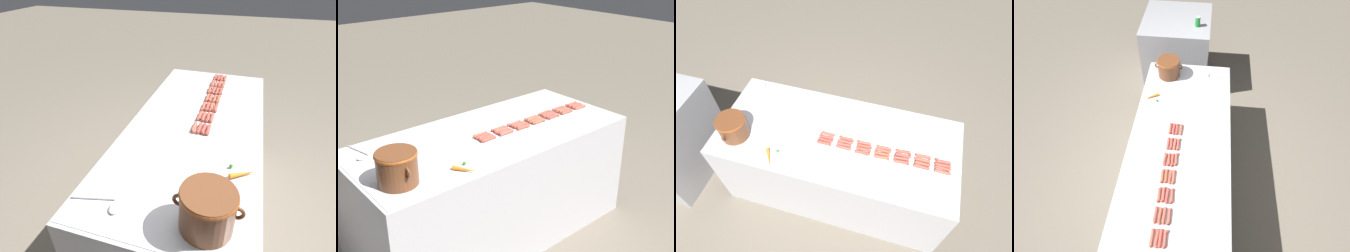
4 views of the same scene
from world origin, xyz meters
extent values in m
plane|color=#756B5B|center=(0.00, 0.00, 0.00)|extent=(20.00, 20.00, 0.00)
cube|color=#BCBCC1|center=(0.00, 0.00, 0.43)|extent=(0.93, 2.10, 0.87)
cube|color=silver|center=(0.00, 0.00, 0.87)|extent=(0.91, 2.05, 0.00)
cylinder|color=#B9523F|center=(-0.10, -0.90, 0.89)|extent=(0.03, 0.11, 0.03)
sphere|color=#B9523F|center=(-0.10, -0.95, 0.89)|extent=(0.03, 0.03, 0.03)
sphere|color=#B9523F|center=(-0.10, -0.85, 0.89)|extent=(0.03, 0.03, 0.03)
cylinder|color=#B64B3D|center=(-0.10, -0.73, 0.89)|extent=(0.03, 0.11, 0.03)
sphere|color=#B64B3D|center=(-0.10, -0.79, 0.89)|extent=(0.03, 0.03, 0.03)
sphere|color=#B64B3D|center=(-0.10, -0.68, 0.89)|extent=(0.03, 0.03, 0.03)
cylinder|color=#B4483A|center=(-0.10, -0.57, 0.89)|extent=(0.03, 0.11, 0.03)
sphere|color=#B4483A|center=(-0.10, -0.63, 0.89)|extent=(0.03, 0.03, 0.03)
sphere|color=#B4483A|center=(-0.10, -0.52, 0.89)|extent=(0.03, 0.03, 0.03)
cylinder|color=#B3533B|center=(-0.10, -0.41, 0.89)|extent=(0.03, 0.11, 0.03)
sphere|color=#B3533B|center=(-0.10, -0.47, 0.89)|extent=(0.03, 0.03, 0.03)
sphere|color=#B3533B|center=(-0.10, -0.36, 0.89)|extent=(0.03, 0.03, 0.03)
cylinder|color=#B34839|center=(-0.10, -0.25, 0.89)|extent=(0.03, 0.11, 0.03)
sphere|color=#B34839|center=(-0.10, -0.30, 0.89)|extent=(0.03, 0.03, 0.03)
sphere|color=#B34839|center=(-0.11, -0.20, 0.89)|extent=(0.03, 0.03, 0.03)
cylinder|color=#B04D41|center=(-0.10, -0.09, 0.89)|extent=(0.03, 0.11, 0.03)
sphere|color=#B04D41|center=(-0.10, -0.14, 0.89)|extent=(0.03, 0.03, 0.03)
sphere|color=#B04D41|center=(-0.10, -0.03, 0.89)|extent=(0.03, 0.03, 0.03)
cylinder|color=#B24739|center=(-0.10, 0.08, 0.89)|extent=(0.03, 0.11, 0.03)
sphere|color=#B24739|center=(-0.10, 0.03, 0.89)|extent=(0.03, 0.03, 0.03)
sphere|color=#B24739|center=(-0.10, 0.14, 0.89)|extent=(0.03, 0.03, 0.03)
cylinder|color=#B44C3B|center=(-0.07, -0.90, 0.89)|extent=(0.03, 0.11, 0.03)
sphere|color=#B44C3B|center=(-0.06, -0.95, 0.89)|extent=(0.03, 0.03, 0.03)
sphere|color=#B44C3B|center=(-0.07, -0.85, 0.89)|extent=(0.03, 0.03, 0.03)
cylinder|color=#AB4F3C|center=(-0.07, -0.74, 0.89)|extent=(0.03, 0.11, 0.03)
sphere|color=#AB4F3C|center=(-0.07, -0.79, 0.89)|extent=(0.03, 0.03, 0.03)
sphere|color=#AB4F3C|center=(-0.07, -0.69, 0.89)|extent=(0.03, 0.03, 0.03)
cylinder|color=#AD4D3B|center=(-0.07, -0.57, 0.89)|extent=(0.03, 0.11, 0.03)
sphere|color=#AD4D3B|center=(-0.07, -0.62, 0.89)|extent=(0.03, 0.03, 0.03)
sphere|color=#AD4D3B|center=(-0.06, -0.52, 0.89)|extent=(0.03, 0.03, 0.03)
cylinder|color=#B15239|center=(-0.07, -0.41, 0.89)|extent=(0.03, 0.11, 0.03)
sphere|color=#B15239|center=(-0.07, -0.46, 0.89)|extent=(0.03, 0.03, 0.03)
sphere|color=#B15239|center=(-0.07, -0.36, 0.89)|extent=(0.03, 0.03, 0.03)
cylinder|color=#B14F3D|center=(-0.07, -0.25, 0.89)|extent=(0.03, 0.11, 0.03)
sphere|color=#B14F3D|center=(-0.07, -0.31, 0.89)|extent=(0.03, 0.03, 0.03)
sphere|color=#B14F3D|center=(-0.07, -0.20, 0.89)|extent=(0.03, 0.03, 0.03)
cylinder|color=#AB4A3D|center=(-0.07, -0.09, 0.89)|extent=(0.03, 0.11, 0.03)
sphere|color=#AB4A3D|center=(-0.07, -0.14, 0.89)|extent=(0.03, 0.03, 0.03)
sphere|color=#AB4A3D|center=(-0.07, -0.03, 0.89)|extent=(0.03, 0.03, 0.03)
cylinder|color=#B8463D|center=(-0.07, 0.08, 0.89)|extent=(0.03, 0.11, 0.03)
sphere|color=#B8463D|center=(-0.07, 0.03, 0.89)|extent=(0.03, 0.03, 0.03)
sphere|color=#B8463D|center=(-0.07, 0.13, 0.89)|extent=(0.03, 0.03, 0.03)
cylinder|color=#B7473C|center=(-0.04, -0.89, 0.89)|extent=(0.03, 0.11, 0.03)
sphere|color=#B7473C|center=(-0.04, -0.95, 0.89)|extent=(0.03, 0.03, 0.03)
sphere|color=#B7473C|center=(-0.04, -0.84, 0.89)|extent=(0.03, 0.03, 0.03)
cylinder|color=#B3523D|center=(-0.04, -0.73, 0.89)|extent=(0.03, 0.11, 0.03)
sphere|color=#B3523D|center=(-0.04, -0.79, 0.89)|extent=(0.03, 0.03, 0.03)
sphere|color=#B3523D|center=(-0.04, -0.68, 0.89)|extent=(0.03, 0.03, 0.03)
cylinder|color=#AB4641|center=(-0.04, -0.58, 0.89)|extent=(0.03, 0.11, 0.03)
sphere|color=#AB4641|center=(-0.04, -0.63, 0.89)|extent=(0.03, 0.03, 0.03)
sphere|color=#AB4641|center=(-0.04, -0.52, 0.89)|extent=(0.03, 0.03, 0.03)
cylinder|color=#B24F3B|center=(-0.04, -0.41, 0.89)|extent=(0.03, 0.11, 0.03)
sphere|color=#B24F3B|center=(-0.03, -0.47, 0.89)|extent=(0.03, 0.03, 0.03)
sphere|color=#B24F3B|center=(-0.04, -0.36, 0.89)|extent=(0.03, 0.03, 0.03)
cylinder|color=#B94839|center=(-0.04, -0.25, 0.89)|extent=(0.03, 0.11, 0.03)
sphere|color=#B94839|center=(-0.04, -0.31, 0.89)|extent=(0.03, 0.03, 0.03)
sphere|color=#B94839|center=(-0.04, -0.20, 0.89)|extent=(0.03, 0.03, 0.03)
cylinder|color=#B64F41|center=(-0.04, -0.09, 0.89)|extent=(0.03, 0.11, 0.03)
sphere|color=#B64F41|center=(-0.04, -0.14, 0.89)|extent=(0.03, 0.03, 0.03)
sphere|color=#B64F41|center=(-0.04, -0.03, 0.89)|extent=(0.03, 0.03, 0.03)
cylinder|color=#B9463A|center=(-0.04, 0.08, 0.89)|extent=(0.03, 0.11, 0.03)
sphere|color=#B9463A|center=(-0.04, 0.03, 0.89)|extent=(0.03, 0.03, 0.03)
sphere|color=#B9463A|center=(-0.04, 0.13, 0.89)|extent=(0.03, 0.03, 0.03)
cylinder|color=#B94C3C|center=(-0.01, -0.90, 0.89)|extent=(0.03, 0.11, 0.03)
sphere|color=#B94C3C|center=(-0.01, -0.95, 0.89)|extent=(0.03, 0.03, 0.03)
sphere|color=#B94C3C|center=(0.00, -0.84, 0.89)|extent=(0.03, 0.03, 0.03)
cylinder|color=#AE503E|center=(0.00, -0.74, 0.89)|extent=(0.03, 0.11, 0.03)
sphere|color=#AE503E|center=(-0.01, -0.79, 0.89)|extent=(0.03, 0.03, 0.03)
sphere|color=#AE503E|center=(0.00, -0.68, 0.89)|extent=(0.03, 0.03, 0.03)
cylinder|color=#B74A38|center=(0.00, -0.58, 0.89)|extent=(0.03, 0.11, 0.03)
sphere|color=#B74A38|center=(-0.01, -0.63, 0.89)|extent=(0.03, 0.03, 0.03)
sphere|color=#B74A38|center=(0.00, -0.52, 0.89)|extent=(0.03, 0.03, 0.03)
cylinder|color=#B45340|center=(-0.01, -0.41, 0.89)|extent=(0.03, 0.11, 0.03)
sphere|color=#B45340|center=(-0.01, -0.46, 0.89)|extent=(0.03, 0.03, 0.03)
sphere|color=#B45340|center=(-0.01, -0.36, 0.89)|extent=(0.03, 0.03, 0.03)
cylinder|color=#B95140|center=(-0.01, -0.24, 0.89)|extent=(0.03, 0.11, 0.03)
sphere|color=#B95140|center=(-0.01, -0.30, 0.89)|extent=(0.03, 0.03, 0.03)
sphere|color=#B95140|center=(0.00, -0.19, 0.89)|extent=(0.03, 0.03, 0.03)
cylinder|color=#B54B3A|center=(-0.01, -0.09, 0.89)|extent=(0.03, 0.11, 0.03)
sphere|color=#B54B3A|center=(-0.01, -0.14, 0.89)|extent=(0.03, 0.03, 0.03)
sphere|color=#B54B3A|center=(0.00, -0.03, 0.89)|extent=(0.03, 0.03, 0.03)
cylinder|color=#B6533E|center=(0.00, 0.08, 0.89)|extent=(0.03, 0.11, 0.03)
sphere|color=#B6533E|center=(0.00, 0.03, 0.89)|extent=(0.03, 0.03, 0.03)
sphere|color=#B6533E|center=(-0.01, 0.13, 0.89)|extent=(0.03, 0.03, 0.03)
cylinder|color=brown|center=(-0.22, 0.85, 0.97)|extent=(0.24, 0.24, 0.20)
torus|color=#9E4A1B|center=(-0.22, 0.85, 1.06)|extent=(0.25, 0.25, 0.03)
torus|color=brown|center=(-0.34, 0.85, 1.00)|extent=(0.07, 0.02, 0.07)
torus|color=brown|center=(-0.10, 0.85, 1.00)|extent=(0.07, 0.02, 0.07)
cylinder|color=#B7B7BC|center=(0.34, 0.86, 0.88)|extent=(0.22, 0.06, 0.01)
ellipsoid|color=#B7B7BC|center=(0.21, 0.89, 0.88)|extent=(0.06, 0.08, 0.02)
cone|color=orange|center=(-0.36, 0.47, 0.89)|extent=(0.16, 0.12, 0.03)
sphere|color=#387F2D|center=(-0.29, 0.42, 0.89)|extent=(0.02, 0.02, 0.02)
camera|label=1|loc=(-0.28, 1.62, 1.87)|focal=28.31mm
camera|label=2|loc=(-2.29, 1.79, 2.18)|focal=46.31mm
camera|label=3|loc=(-1.37, -0.46, 2.90)|focal=30.85mm
camera|label=4|loc=(0.16, -1.36, 2.81)|focal=27.49mm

